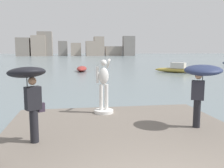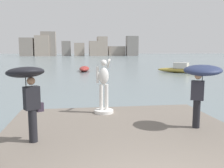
{
  "view_description": "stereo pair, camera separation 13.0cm",
  "coord_description": "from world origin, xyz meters",
  "px_view_note": "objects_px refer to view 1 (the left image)",
  "views": [
    {
      "loc": [
        -1.43,
        -3.39,
        2.79
      ],
      "look_at": [
        0.0,
        5.71,
        1.55
      ],
      "focal_mm": 39.74,
      "sensor_mm": 36.0,
      "label": 1
    },
    {
      "loc": [
        -1.3,
        -3.41,
        2.79
      ],
      "look_at": [
        0.0,
        5.71,
        1.55
      ],
      "focal_mm": 39.74,
      "sensor_mm": 36.0,
      "label": 2
    }
  ],
  "objects_px": {
    "onlooker_left": "(29,84)",
    "boat_mid": "(82,69)",
    "statue_white_figure": "(104,91)",
    "boat_leftward": "(176,69)",
    "onlooker_right": "(202,76)"
  },
  "relations": [
    {
      "from": "boat_mid",
      "to": "boat_leftward",
      "type": "distance_m",
      "value": 12.55
    },
    {
      "from": "statue_white_figure",
      "to": "boat_mid",
      "type": "xyz_separation_m",
      "value": [
        0.04,
        24.91,
        -0.91
      ]
    },
    {
      "from": "statue_white_figure",
      "to": "boat_leftward",
      "type": "height_order",
      "value": "statue_white_figure"
    },
    {
      "from": "onlooker_right",
      "to": "boat_mid",
      "type": "xyz_separation_m",
      "value": [
        -2.72,
        27.19,
        -1.67
      ]
    },
    {
      "from": "boat_mid",
      "to": "boat_leftward",
      "type": "relative_size",
      "value": 0.99
    },
    {
      "from": "onlooker_left",
      "to": "boat_mid",
      "type": "height_order",
      "value": "onlooker_left"
    },
    {
      "from": "onlooker_left",
      "to": "boat_leftward",
      "type": "xyz_separation_m",
      "value": [
        14.13,
        23.58,
        -1.52
      ]
    },
    {
      "from": "onlooker_left",
      "to": "onlooker_right",
      "type": "distance_m",
      "value": 5.04
    },
    {
      "from": "boat_mid",
      "to": "boat_leftward",
      "type": "xyz_separation_m",
      "value": [
        11.84,
        -4.16,
        0.11
      ]
    },
    {
      "from": "onlooker_left",
      "to": "boat_leftward",
      "type": "height_order",
      "value": "onlooker_left"
    },
    {
      "from": "boat_mid",
      "to": "statue_white_figure",
      "type": "bearing_deg",
      "value": -90.08
    },
    {
      "from": "statue_white_figure",
      "to": "boat_leftward",
      "type": "relative_size",
      "value": 0.44
    },
    {
      "from": "statue_white_figure",
      "to": "boat_mid",
      "type": "distance_m",
      "value": 24.93
    },
    {
      "from": "boat_mid",
      "to": "onlooker_right",
      "type": "bearing_deg",
      "value": -84.29
    },
    {
      "from": "statue_white_figure",
      "to": "boat_mid",
      "type": "relative_size",
      "value": 0.44
    }
  ]
}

